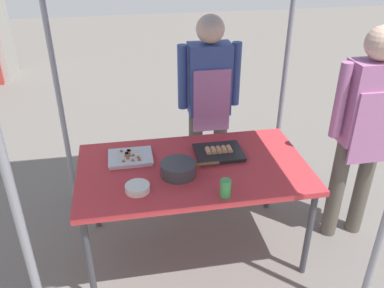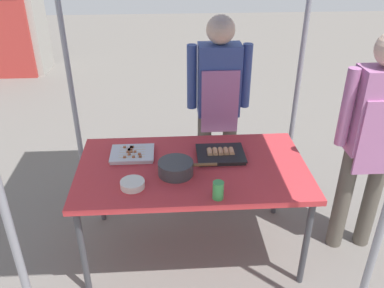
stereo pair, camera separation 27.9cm
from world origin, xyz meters
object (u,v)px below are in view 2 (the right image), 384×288
at_px(tray_meat_skewers, 132,154).
at_px(condiment_bowl, 133,184).
at_px(cooking_wok, 176,167).
at_px(drink_cup_near_edge, 218,190).
at_px(customer_nearby, 374,131).
at_px(vendor_woman, 218,97).
at_px(tray_grilled_sausages, 221,154).
at_px(stall_table, 192,173).
at_px(neighbor_stall_left, 16,10).

height_order(tray_meat_skewers, condiment_bowl, condiment_bowl).
distance_m(cooking_wok, condiment_bowl, 0.32).
bearing_deg(drink_cup_near_edge, customer_nearby, 17.69).
xyz_separation_m(condiment_bowl, vendor_woman, (0.66, 0.93, 0.20)).
height_order(cooking_wok, condiment_bowl, cooking_wok).
distance_m(cooking_wok, vendor_woman, 0.89).
relative_size(drink_cup_near_edge, customer_nearby, 0.07).
relative_size(tray_meat_skewers, cooking_wok, 0.78).
bearing_deg(tray_grilled_sausages, drink_cup_near_edge, -98.92).
distance_m(stall_table, neighbor_stall_left, 5.10).
bearing_deg(customer_nearby, drink_cup_near_edge, -162.31).
bearing_deg(drink_cup_near_edge, vendor_woman, 83.31).
relative_size(tray_meat_skewers, drink_cup_near_edge, 2.65).
xyz_separation_m(customer_nearby, neighbor_stall_left, (-3.76, 4.45, 0.00)).
bearing_deg(stall_table, vendor_woman, 69.65).
bearing_deg(vendor_woman, cooking_wok, 64.55).
distance_m(tray_meat_skewers, vendor_woman, 0.89).
xyz_separation_m(drink_cup_near_edge, neighbor_stall_left, (-2.66, 4.80, 0.19)).
height_order(cooking_wok, neighbor_stall_left, neighbor_stall_left).
height_order(stall_table, vendor_woman, vendor_woman).
xyz_separation_m(tray_grilled_sausages, vendor_woman, (0.05, 0.58, 0.20)).
bearing_deg(tray_grilled_sausages, neighbor_stall_left, 122.46).
xyz_separation_m(tray_meat_skewers, neighbor_stall_left, (-2.09, 4.25, 0.24)).
bearing_deg(stall_table, cooking_wok, -142.55).
bearing_deg(vendor_woman, condiment_bowl, 54.59).
distance_m(condiment_bowl, neighbor_stall_left, 5.11).
height_order(cooking_wok, customer_nearby, customer_nearby).
bearing_deg(condiment_bowl, drink_cup_near_edge, -15.84).
relative_size(stall_table, condiment_bowl, 10.16).
height_order(tray_meat_skewers, cooking_wok, cooking_wok).
bearing_deg(stall_table, tray_grilled_sausages, 29.85).
bearing_deg(condiment_bowl, tray_grilled_sausages, 29.67).
bearing_deg(tray_grilled_sausages, tray_meat_skewers, 175.91).
distance_m(tray_meat_skewers, neighbor_stall_left, 4.75).
height_order(tray_grilled_sausages, tray_meat_skewers, tray_grilled_sausages).
bearing_deg(drink_cup_near_edge, tray_meat_skewers, 135.80).
bearing_deg(tray_meat_skewers, customer_nearby, -6.67).
relative_size(drink_cup_near_edge, vendor_woman, 0.07).
height_order(stall_table, tray_meat_skewers, tray_meat_skewers).
relative_size(stall_table, drink_cup_near_edge, 13.54).
xyz_separation_m(cooking_wok, drink_cup_near_edge, (0.25, -0.29, 0.01)).
bearing_deg(tray_grilled_sausages, cooking_wok, -147.31).
bearing_deg(tray_meat_skewers, neighbor_stall_left, 116.22).
xyz_separation_m(drink_cup_near_edge, customer_nearby, (1.10, 0.35, 0.19)).
height_order(stall_table, neighbor_stall_left, neighbor_stall_left).
relative_size(stall_table, cooking_wok, 4.02).
relative_size(cooking_wok, customer_nearby, 0.24).
bearing_deg(stall_table, tray_meat_skewers, 158.62).
distance_m(stall_table, condiment_bowl, 0.47).
bearing_deg(stall_table, customer_nearby, -1.25).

